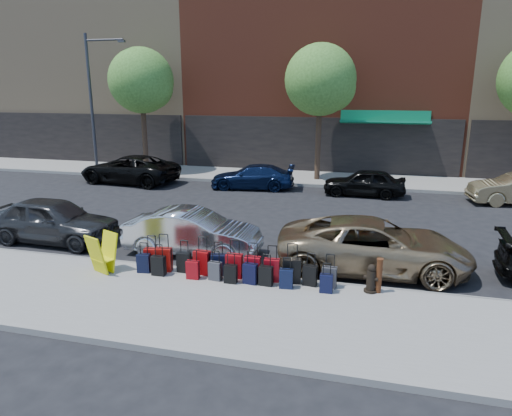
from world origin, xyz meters
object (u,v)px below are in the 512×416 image
(streetlight, at_px, (94,96))
(car_near_0, at_px, (53,220))
(tree_left, at_px, (144,82))
(bollard, at_px, (379,275))
(car_near_1, at_px, (193,232))
(display_rack, at_px, (103,254))
(car_far_1, at_px, (252,177))
(fire_hydrant, at_px, (371,279))
(car_near_2, at_px, (374,245))
(car_far_2, at_px, (364,182))
(tree_center, at_px, (323,82))
(car_far_0, at_px, (129,169))
(suitcase_front_5, at_px, (234,266))

(streetlight, height_order, car_near_0, streetlight)
(tree_left, relative_size, bollard, 8.09)
(tree_left, height_order, car_near_1, tree_left)
(display_rack, relative_size, car_far_1, 0.25)
(fire_hydrant, relative_size, car_near_2, 0.13)
(car_near_0, relative_size, car_near_1, 1.05)
(car_near_1, xyz_separation_m, car_far_2, (5.06, 9.56, -0.04))
(bollard, relative_size, car_far_1, 0.21)
(tree_center, xyz_separation_m, fire_hydrant, (2.94, -14.32, -4.92))
(streetlight, xyz_separation_m, car_far_1, (10.26, -2.01, -4.03))
(tree_center, bearing_deg, car_far_1, -139.56)
(tree_left, xyz_separation_m, car_near_1, (7.94, -12.49, -4.71))
(car_near_1, bearing_deg, car_far_0, 37.43)
(display_rack, bearing_deg, streetlight, 145.51)
(suitcase_front_5, relative_size, display_rack, 0.96)
(car_near_0, height_order, car_near_1, car_near_0)
(fire_hydrant, bearing_deg, suitcase_front_5, -160.03)
(car_far_2, bearing_deg, car_far_0, -88.81)
(suitcase_front_5, xyz_separation_m, car_near_1, (-1.92, 1.81, 0.22))
(bollard, height_order, car_far_2, car_far_2)
(car_near_1, bearing_deg, streetlight, 41.74)
(car_far_0, relative_size, car_far_2, 1.41)
(tree_center, relative_size, car_far_0, 1.32)
(car_far_0, bearing_deg, car_near_1, 44.58)
(suitcase_front_5, bearing_deg, display_rack, -171.89)
(display_rack, height_order, car_near_0, car_near_0)
(display_rack, distance_m, car_far_1, 12.19)
(car_near_1, height_order, car_far_2, car_near_1)
(car_far_2, bearing_deg, display_rack, -28.34)
(car_near_2, xyz_separation_m, car_far_0, (-13.12, 9.57, 0.01))
(suitcase_front_5, xyz_separation_m, car_far_1, (-2.54, 11.60, 0.15))
(display_rack, bearing_deg, car_far_2, 82.95)
(tree_center, relative_size, bollard, 8.09)
(fire_hydrant, xyz_separation_m, car_far_0, (-13.09, 11.40, 0.28))
(display_rack, relative_size, car_far_0, 0.20)
(tree_center, distance_m, car_near_2, 13.65)
(fire_hydrant, height_order, display_rack, display_rack)
(streetlight, bearing_deg, car_far_0, -33.94)
(tree_left, xyz_separation_m, car_far_2, (13.00, -2.94, -4.75))
(streetlight, height_order, car_far_0, streetlight)
(fire_hydrant, distance_m, car_near_1, 5.80)
(fire_hydrant, relative_size, display_rack, 0.67)
(suitcase_front_5, bearing_deg, car_near_2, 26.35)
(car_near_0, bearing_deg, tree_center, -29.59)
(tree_center, xyz_separation_m, car_near_1, (-2.56, -12.49, -4.71))
(car_near_2, bearing_deg, tree_left, 43.85)
(car_near_2, bearing_deg, display_rack, 104.68)
(bollard, distance_m, display_rack, 7.42)
(suitcase_front_5, xyz_separation_m, bollard, (3.77, -0.00, 0.13))
(tree_left, relative_size, fire_hydrant, 9.92)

